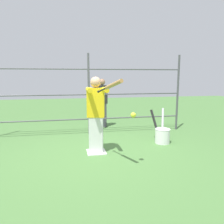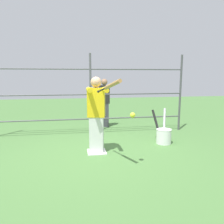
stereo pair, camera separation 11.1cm
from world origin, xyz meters
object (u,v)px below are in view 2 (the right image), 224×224
(batter, at_px, (96,113))
(bat_bucket, at_px, (163,135))
(baseball_bat_swinging, at_px, (111,85))
(softball_in_flight, at_px, (133,115))
(bystander_behind_fence, at_px, (104,102))

(batter, distance_m, bat_bucket, 1.86)
(batter, relative_size, baseball_bat_swinging, 1.92)
(batter, xyz_separation_m, baseball_bat_swinging, (-0.15, 0.91, 0.60))
(batter, xyz_separation_m, bat_bucket, (-1.69, -0.40, -0.67))
(batter, distance_m, softball_in_flight, 1.04)
(bystander_behind_fence, bearing_deg, bat_bucket, 120.70)
(baseball_bat_swinging, relative_size, bat_bucket, 1.05)
(baseball_bat_swinging, xyz_separation_m, bystander_behind_fence, (-0.34, -3.31, -0.67))
(bystander_behind_fence, bearing_deg, softball_in_flight, 90.99)
(bat_bucket, xyz_separation_m, bystander_behind_fence, (1.19, -2.00, 0.60))
(baseball_bat_swinging, height_order, softball_in_flight, baseball_bat_swinging)
(batter, bearing_deg, baseball_bat_swinging, 99.64)
(softball_in_flight, height_order, bat_bucket, softball_in_flight)
(bat_bucket, bearing_deg, baseball_bat_swinging, 40.45)
(batter, relative_size, bat_bucket, 2.02)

